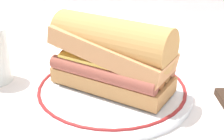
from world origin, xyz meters
The scene contains 4 objects.
ground_plane centered at (0.00, 0.00, 0.00)m, with size 1.50×1.50×0.00m, color silver.
plate centered at (-0.02, 0.02, 0.01)m, with size 0.27×0.27×0.01m.
sausage_sandwich centered at (-0.02, 0.02, 0.07)m, with size 0.20×0.10×0.12m.
butter_knife centered at (0.13, 0.12, 0.00)m, with size 0.10×0.14×0.01m.
Camera 1 is at (0.25, -0.40, 0.29)m, focal length 53.18 mm.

